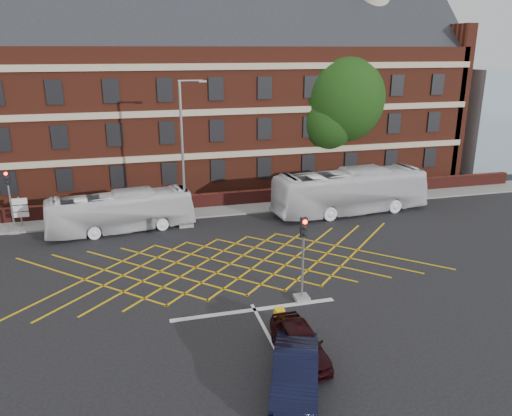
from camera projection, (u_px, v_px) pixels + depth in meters
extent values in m
plane|color=black|center=(238.00, 279.00, 26.87)|extent=(120.00, 120.00, 0.00)
cube|color=#5C2417|center=(183.00, 116.00, 45.29)|extent=(50.00, 12.00, 12.00)
cube|color=black|center=(180.00, 47.00, 43.46)|extent=(51.00, 10.61, 10.61)
cube|color=#B7A88C|center=(192.00, 113.00, 39.39)|extent=(50.00, 0.18, 0.50)
cube|color=black|center=(192.00, 132.00, 39.86)|extent=(1.20, 0.14, 1.80)
cylinder|color=#B7A88C|center=(370.00, 13.00, 46.98)|extent=(3.60, 3.60, 6.00)
cube|color=#501A15|center=(200.00, 201.00, 38.66)|extent=(56.00, 0.50, 1.10)
cube|color=slate|center=(202.00, 211.00, 37.89)|extent=(60.00, 3.00, 0.12)
cube|color=#99B2BF|center=(504.00, 116.00, 53.05)|extent=(14.00, 10.00, 10.00)
cube|color=#CC990C|center=(230.00, 264.00, 28.70)|extent=(8.22, 8.22, 0.02)
cube|color=silver|center=(255.00, 310.00, 23.64)|extent=(8.00, 0.30, 0.02)
cube|color=silver|center=(301.00, 398.00, 17.66)|extent=(0.15, 14.00, 0.02)
imported|color=silver|center=(121.00, 212.00, 33.57)|extent=(9.95, 3.51, 2.71)
imported|color=silver|center=(350.00, 191.00, 37.25)|extent=(12.11, 3.74, 3.32)
imported|color=black|center=(295.00, 373.00, 17.82)|extent=(3.14, 4.84, 1.51)
imported|color=black|center=(299.00, 342.00, 19.83)|extent=(1.61, 3.98, 1.35)
cylinder|color=black|center=(335.00, 149.00, 45.98)|extent=(0.90, 0.90, 5.96)
sphere|color=black|center=(338.00, 98.00, 44.56)|extent=(8.39, 8.39, 8.39)
sphere|color=black|center=(325.00, 121.00, 44.03)|extent=(5.45, 5.45, 5.45)
sphere|color=black|center=(348.00, 113.00, 46.12)|extent=(5.03, 5.03, 5.03)
cube|color=slate|center=(302.00, 298.00, 24.57)|extent=(0.70, 0.70, 0.20)
cylinder|color=gray|center=(303.00, 267.00, 24.07)|extent=(0.12, 0.12, 3.50)
cube|color=black|center=(304.00, 227.00, 23.45)|extent=(0.30, 0.25, 0.95)
sphere|color=#FF0C05|center=(305.00, 222.00, 23.22)|extent=(0.20, 0.20, 0.20)
cube|color=slate|center=(15.00, 231.00, 33.55)|extent=(0.70, 0.70, 0.20)
cylinder|color=gray|center=(12.00, 208.00, 33.05)|extent=(0.12, 0.12, 3.50)
cube|color=black|center=(7.00, 178.00, 32.43)|extent=(0.30, 0.25, 0.95)
sphere|color=#FF0C05|center=(6.00, 174.00, 32.20)|extent=(0.20, 0.20, 0.20)
cube|color=slate|center=(186.00, 224.00, 34.88)|extent=(1.00, 1.00, 0.20)
cylinder|color=gray|center=(183.00, 157.00, 33.41)|extent=(0.18, 0.18, 9.86)
cylinder|color=gray|center=(190.00, 81.00, 32.09)|extent=(1.60, 0.12, 0.12)
cube|color=gray|center=(203.00, 81.00, 32.30)|extent=(0.50, 0.20, 0.12)
cylinder|color=gray|center=(20.00, 212.00, 34.25)|extent=(0.10, 0.10, 2.20)
cube|color=silver|center=(18.00, 202.00, 33.94)|extent=(1.10, 0.06, 0.45)
cube|color=silver|center=(20.00, 209.00, 34.09)|extent=(1.10, 0.06, 0.40)
cube|color=silver|center=(20.00, 215.00, 34.23)|extent=(1.10, 0.06, 0.35)
cube|color=yellow|center=(279.00, 319.00, 21.90)|extent=(0.41, 0.39, 0.99)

